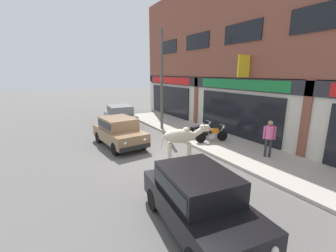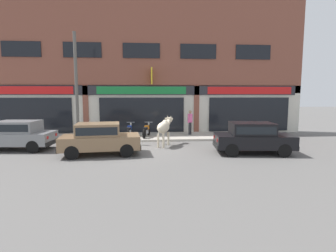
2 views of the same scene
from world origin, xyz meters
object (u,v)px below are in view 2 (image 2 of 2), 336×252
cow (164,127)px  car_2 (253,136)px  motorcycle_1 (146,131)px  utility_pole (76,87)px  motorcycle_0 (129,131)px  car_0 (17,134)px  pedestrian (190,120)px  car_1 (100,137)px

cow → car_2: bearing=-28.2°
motorcycle_1 → utility_pole: size_ratio=0.29×
car_2 → utility_pole: 9.95m
motorcycle_0 → cow: bearing=-51.4°
utility_pole → car_0: bearing=-140.4°
utility_pole → pedestrian: bearing=12.6°
car_0 → car_2: (11.35, -1.74, 0.00)m
car_0 → utility_pole: utility_pole is taller
car_0 → car_2: bearing=-8.7°
cow → utility_pole: 5.60m
cow → motorcycle_0: 3.24m
cow → car_0: cow is taller
car_1 → pedestrian: bearing=44.8°
cow → car_0: bearing=-176.9°
cow → motorcycle_0: bearing=128.6°
pedestrian → utility_pole: utility_pole is taller
car_2 → motorcycle_1: bearing=136.8°
cow → car_1: size_ratio=0.55×
motorcycle_0 → car_2: bearing=-37.8°
car_2 → utility_pole: bearing=157.0°
car_2 → utility_pole: utility_pole is taller
cow → pedestrian: bearing=58.4°
car_2 → motorcycle_0: size_ratio=2.06×
cow → pedestrian: (1.94, 3.15, 0.10)m
car_1 → car_2: 7.08m
motorcycle_1 → motorcycle_0: bearing=179.2°
motorcycle_1 → car_2: bearing=-43.2°
pedestrian → utility_pole: bearing=-167.4°
car_1 → motorcycle_1: car_1 is taller
utility_pole → motorcycle_0: bearing=16.9°
car_0 → utility_pole: (2.45, 2.03, 2.37)m
car_0 → pedestrian: (9.28, 3.55, 0.29)m
car_0 → car_2: 11.48m
motorcycle_0 → pedestrian: 4.03m
car_0 → motorcycle_1: (6.41, 2.89, -0.30)m
cow → car_0: 7.35m
car_0 → motorcycle_0: size_ratio=2.04×
car_2 → motorcycle_1: car_2 is taller
car_1 → motorcycle_0: car_1 is taller
car_2 → pedestrian: pedestrian is taller
car_0 → car_1: bearing=-18.4°
car_1 → motorcycle_0: 4.47m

